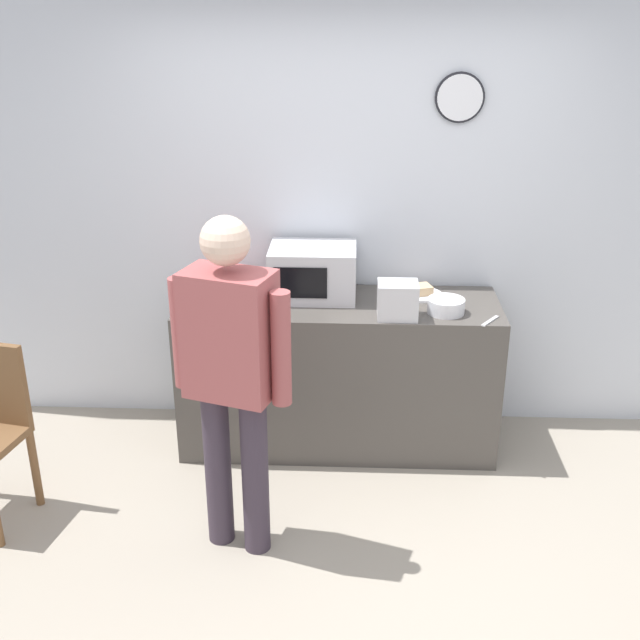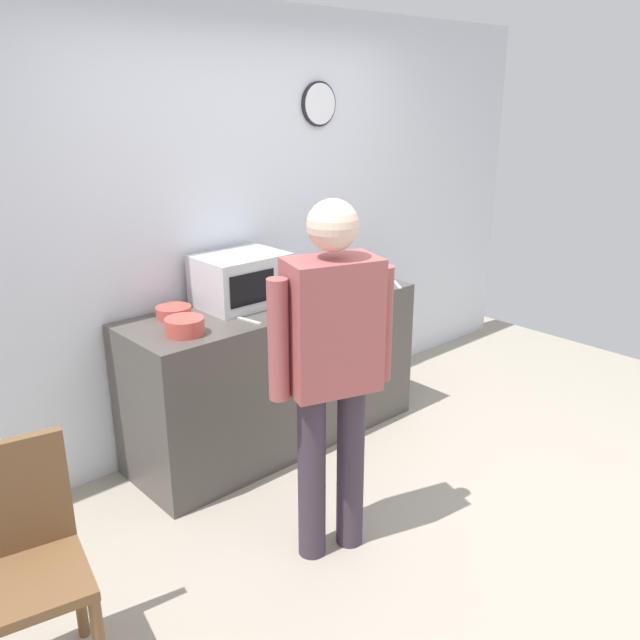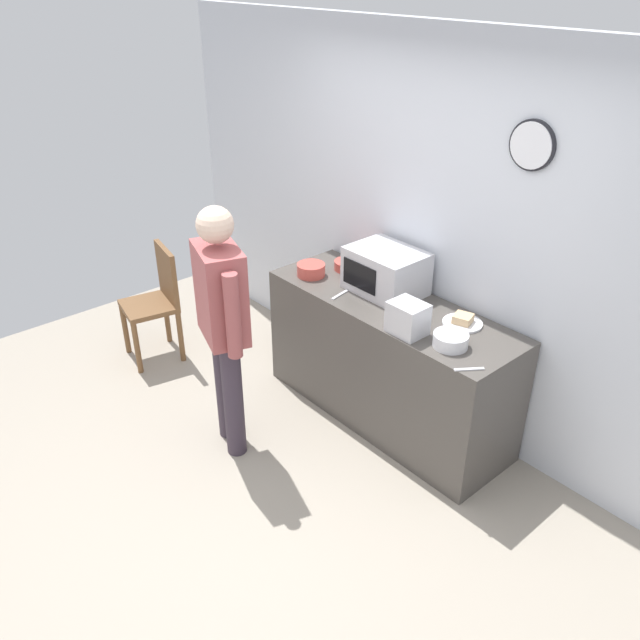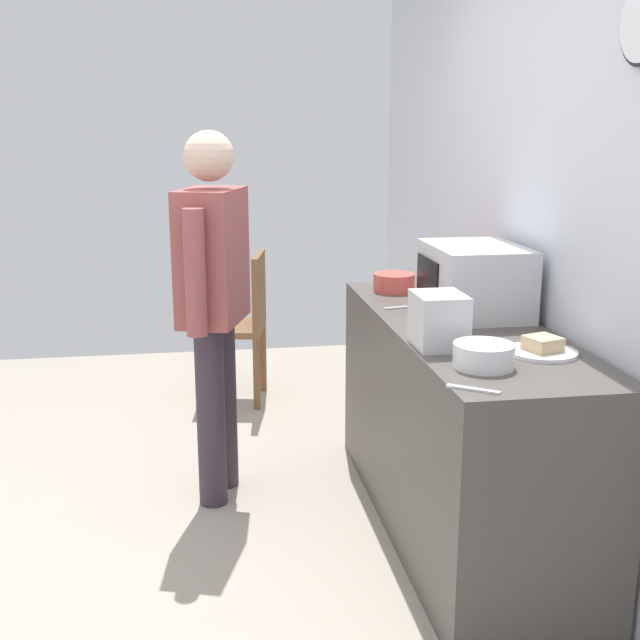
{
  "view_description": "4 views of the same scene",
  "coord_description": "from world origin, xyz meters",
  "px_view_note": "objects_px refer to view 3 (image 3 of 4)",
  "views": [
    {
      "loc": [
        0.02,
        -2.94,
        2.54
      ],
      "look_at": [
        -0.14,
        0.76,
        0.99
      ],
      "focal_mm": 43.49,
      "sensor_mm": 36.0,
      "label": 1
    },
    {
      "loc": [
        -2.38,
        -1.75,
        2.1
      ],
      "look_at": [
        -0.2,
        0.64,
        0.99
      ],
      "focal_mm": 37.31,
      "sensor_mm": 36.0,
      "label": 2
    },
    {
      "loc": [
        2.48,
        -1.6,
        2.9
      ],
      "look_at": [
        -0.23,
        0.75,
        0.88
      ],
      "focal_mm": 36.15,
      "sensor_mm": 36.0,
      "label": 3
    },
    {
      "loc": [
        3.02,
        0.13,
        1.72
      ],
      "look_at": [
        -0.37,
        0.67,
        0.87
      ],
      "focal_mm": 44.88,
      "sensor_mm": 36.0,
      "label": 4
    }
  ],
  "objects_px": {
    "wooden_chair": "(157,298)",
    "microwave": "(386,271)",
    "spoon_utensil": "(469,369)",
    "person_standing": "(223,316)",
    "cereal_bowl": "(451,340)",
    "sandwich_plate": "(463,321)",
    "fork_utensil": "(340,295)",
    "mixing_bowl": "(311,270)",
    "toaster": "(408,318)",
    "salad_bowl": "(347,265)"
  },
  "relations": [
    {
      "from": "wooden_chair",
      "to": "microwave",
      "type": "bearing_deg",
      "value": 28.86
    },
    {
      "from": "spoon_utensil",
      "to": "person_standing",
      "type": "height_order",
      "value": "person_standing"
    },
    {
      "from": "microwave",
      "to": "cereal_bowl",
      "type": "xyz_separation_m",
      "value": [
        0.75,
        -0.23,
        -0.11
      ]
    },
    {
      "from": "sandwich_plate",
      "to": "fork_utensil",
      "type": "height_order",
      "value": "sandwich_plate"
    },
    {
      "from": "cereal_bowl",
      "to": "fork_utensil",
      "type": "height_order",
      "value": "cereal_bowl"
    },
    {
      "from": "mixing_bowl",
      "to": "fork_utensil",
      "type": "distance_m",
      "value": 0.37
    },
    {
      "from": "mixing_bowl",
      "to": "spoon_utensil",
      "type": "relative_size",
      "value": 1.19
    },
    {
      "from": "toaster",
      "to": "spoon_utensil",
      "type": "distance_m",
      "value": 0.51
    },
    {
      "from": "sandwich_plate",
      "to": "wooden_chair",
      "type": "height_order",
      "value": "sandwich_plate"
    },
    {
      "from": "cereal_bowl",
      "to": "toaster",
      "type": "height_order",
      "value": "toaster"
    },
    {
      "from": "sandwich_plate",
      "to": "cereal_bowl",
      "type": "bearing_deg",
      "value": -66.22
    },
    {
      "from": "person_standing",
      "to": "microwave",
      "type": "bearing_deg",
      "value": 74.16
    },
    {
      "from": "fork_utensil",
      "to": "spoon_utensil",
      "type": "distance_m",
      "value": 1.14
    },
    {
      "from": "toaster",
      "to": "sandwich_plate",
      "type": "bearing_deg",
      "value": 64.95
    },
    {
      "from": "toaster",
      "to": "spoon_utensil",
      "type": "xyz_separation_m",
      "value": [
        0.5,
        -0.04,
        -0.1
      ]
    },
    {
      "from": "salad_bowl",
      "to": "spoon_utensil",
      "type": "distance_m",
      "value": 1.47
    },
    {
      "from": "cereal_bowl",
      "to": "wooden_chair",
      "type": "height_order",
      "value": "cereal_bowl"
    },
    {
      "from": "toaster",
      "to": "person_standing",
      "type": "xyz_separation_m",
      "value": [
        -0.79,
        -0.8,
        -0.02
      ]
    },
    {
      "from": "toaster",
      "to": "wooden_chair",
      "type": "height_order",
      "value": "toaster"
    },
    {
      "from": "salad_bowl",
      "to": "toaster",
      "type": "relative_size",
      "value": 0.89
    },
    {
      "from": "sandwich_plate",
      "to": "spoon_utensil",
      "type": "relative_size",
      "value": 1.47
    },
    {
      "from": "microwave",
      "to": "sandwich_plate",
      "type": "bearing_deg",
      "value": 2.84
    },
    {
      "from": "fork_utensil",
      "to": "spoon_utensil",
      "type": "relative_size",
      "value": 1.0
    },
    {
      "from": "spoon_utensil",
      "to": "wooden_chair",
      "type": "relative_size",
      "value": 0.18
    },
    {
      "from": "salad_bowl",
      "to": "wooden_chair",
      "type": "xyz_separation_m",
      "value": [
        -1.21,
        -0.95,
        -0.42
      ]
    },
    {
      "from": "spoon_utensil",
      "to": "cereal_bowl",
      "type": "bearing_deg",
      "value": 153.0
    },
    {
      "from": "fork_utensil",
      "to": "wooden_chair",
      "type": "bearing_deg",
      "value": -157.16
    },
    {
      "from": "cereal_bowl",
      "to": "spoon_utensil",
      "type": "xyz_separation_m",
      "value": [
        0.23,
        -0.12,
        -0.04
      ]
    },
    {
      "from": "cereal_bowl",
      "to": "mixing_bowl",
      "type": "relative_size",
      "value": 1.02
    },
    {
      "from": "mixing_bowl",
      "to": "spoon_utensil",
      "type": "bearing_deg",
      "value": -4.85
    },
    {
      "from": "microwave",
      "to": "fork_utensil",
      "type": "relative_size",
      "value": 2.94
    },
    {
      "from": "microwave",
      "to": "spoon_utensil",
      "type": "xyz_separation_m",
      "value": [
        0.98,
        -0.35,
        -0.15
      ]
    },
    {
      "from": "mixing_bowl",
      "to": "person_standing",
      "type": "relative_size",
      "value": 0.12
    },
    {
      "from": "spoon_utensil",
      "to": "person_standing",
      "type": "distance_m",
      "value": 1.51
    },
    {
      "from": "spoon_utensil",
      "to": "salad_bowl",
      "type": "bearing_deg",
      "value": 164.27
    },
    {
      "from": "cereal_bowl",
      "to": "microwave",
      "type": "bearing_deg",
      "value": 162.86
    },
    {
      "from": "salad_bowl",
      "to": "cereal_bowl",
      "type": "distance_m",
      "value": 1.21
    },
    {
      "from": "cereal_bowl",
      "to": "person_standing",
      "type": "xyz_separation_m",
      "value": [
        -1.07,
        -0.88,
        0.03
      ]
    },
    {
      "from": "fork_utensil",
      "to": "spoon_utensil",
      "type": "bearing_deg",
      "value": -3.62
    },
    {
      "from": "microwave",
      "to": "sandwich_plate",
      "type": "height_order",
      "value": "microwave"
    },
    {
      "from": "cereal_bowl",
      "to": "spoon_utensil",
      "type": "bearing_deg",
      "value": -27.0
    },
    {
      "from": "cereal_bowl",
      "to": "mixing_bowl",
      "type": "xyz_separation_m",
      "value": [
        -1.28,
        0.01,
        0.0
      ]
    },
    {
      "from": "cereal_bowl",
      "to": "toaster",
      "type": "relative_size",
      "value": 0.94
    },
    {
      "from": "cereal_bowl",
      "to": "person_standing",
      "type": "height_order",
      "value": "person_standing"
    },
    {
      "from": "mixing_bowl",
      "to": "wooden_chair",
      "type": "distance_m",
      "value": 1.37
    },
    {
      "from": "salad_bowl",
      "to": "mixing_bowl",
      "type": "height_order",
      "value": "mixing_bowl"
    },
    {
      "from": "microwave",
      "to": "person_standing",
      "type": "distance_m",
      "value": 1.15
    },
    {
      "from": "salad_bowl",
      "to": "spoon_utensil",
      "type": "xyz_separation_m",
      "value": [
        1.41,
        -0.4,
        -0.03
      ]
    },
    {
      "from": "cereal_bowl",
      "to": "fork_utensil",
      "type": "relative_size",
      "value": 1.22
    },
    {
      "from": "microwave",
      "to": "person_standing",
      "type": "bearing_deg",
      "value": -105.84
    }
  ]
}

